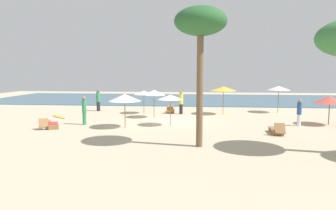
{
  "coord_description": "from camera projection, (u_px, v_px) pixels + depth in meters",
  "views": [
    {
      "loc": [
        1.96,
        -21.92,
        3.66
      ],
      "look_at": [
        -0.26,
        0.68,
        1.1
      ],
      "focal_mm": 32.65,
      "sensor_mm": 36.0,
      "label": 1
    }
  ],
  "objects": [
    {
      "name": "lounger_1",
      "position": [
        52.0,
        125.0,
        19.57
      ],
      "size": [
        1.3,
        1.78,
        0.68
      ],
      "color": "olive",
      "rests_on": "ground_plane"
    },
    {
      "name": "person_3",
      "position": [
        181.0,
        102.0,
        25.79
      ],
      "size": [
        0.47,
        0.47,
        1.94
      ],
      "color": "#26262D",
      "rests_on": "ground_plane"
    },
    {
      "name": "umbrella_5",
      "position": [
        144.0,
        93.0,
        26.03
      ],
      "size": [
        1.74,
        1.74,
        1.97
      ],
      "color": "olive",
      "rests_on": "ground_plane"
    },
    {
      "name": "lounger_2",
      "position": [
        276.0,
        131.0,
        17.83
      ],
      "size": [
        0.67,
        1.7,
        0.71
      ],
      "color": "olive",
      "rests_on": "ground_plane"
    },
    {
      "name": "lounger_0",
      "position": [
        171.0,
        111.0,
        26.79
      ],
      "size": [
        0.67,
        1.72,
        0.68
      ],
      "color": "olive",
      "rests_on": "ground_plane"
    },
    {
      "name": "umbrella_4",
      "position": [
        279.0,
        88.0,
        26.53
      ],
      "size": [
        1.94,
        1.94,
        2.34
      ],
      "color": "brown",
      "rests_on": "ground_plane"
    },
    {
      "name": "dog",
      "position": [
        47.0,
        122.0,
        20.79
      ],
      "size": [
        0.74,
        0.67,
        0.36
      ],
      "color": "olive",
      "rests_on": "ground_plane"
    },
    {
      "name": "umbrella_6",
      "position": [
        330.0,
        100.0,
        20.52
      ],
      "size": [
        2.07,
        2.07,
        1.96
      ],
      "color": "brown",
      "rests_on": "ground_plane"
    },
    {
      "name": "palm_0",
      "position": [
        201.0,
        25.0,
        14.18
      ],
      "size": [
        2.47,
        2.47,
        6.63
      ],
      "color": "brown",
      "rests_on": "ground_plane"
    },
    {
      "name": "ocean_water",
      "position": [
        182.0,
        99.0,
        39.09
      ],
      "size": [
        48.0,
        16.0,
        0.06
      ],
      "primitive_type": "cube",
      "color": "#3D6075",
      "rests_on": "ground_plane"
    },
    {
      "name": "person_1",
      "position": [
        98.0,
        100.0,
        27.76
      ],
      "size": [
        0.44,
        0.44,
        1.93
      ],
      "color": "#26262D",
      "rests_on": "ground_plane"
    },
    {
      "name": "umbrella_3",
      "position": [
        170.0,
        97.0,
        20.22
      ],
      "size": [
        1.71,
        1.71,
        2.08
      ],
      "color": "olive",
      "rests_on": "ground_plane"
    },
    {
      "name": "ground_plane",
      "position": [
        171.0,
        121.0,
        22.28
      ],
      "size": [
        60.0,
        60.0,
        0.0
      ],
      "primitive_type": "plane",
      "color": "#BCAD8E"
    },
    {
      "name": "umbrella_2",
      "position": [
        223.0,
        89.0,
        25.41
      ],
      "size": [
        2.17,
        2.17,
        2.34
      ],
      "color": "brown",
      "rests_on": "ground_plane"
    },
    {
      "name": "umbrella_1",
      "position": [
        154.0,
        93.0,
        23.66
      ],
      "size": [
        1.74,
        1.74,
        2.18
      ],
      "color": "brown",
      "rests_on": "ground_plane"
    },
    {
      "name": "person_0",
      "position": [
        299.0,
        112.0,
        20.26
      ],
      "size": [
        0.41,
        0.41,
        1.77
      ],
      "color": "white",
      "rests_on": "ground_plane"
    },
    {
      "name": "umbrella_0",
      "position": [
        125.0,
        98.0,
        19.47
      ],
      "size": [
        2.06,
        2.06,
        2.18
      ],
      "color": "olive",
      "rests_on": "ground_plane"
    },
    {
      "name": "surfboard",
      "position": [
        59.0,
        116.0,
        24.31
      ],
      "size": [
        2.03,
        2.07,
        0.07
      ],
      "color": "gold",
      "rests_on": "ground_plane"
    },
    {
      "name": "person_2",
      "position": [
        84.0,
        110.0,
        20.7
      ],
      "size": [
        0.34,
        0.34,
        1.94
      ],
      "color": "#338C59",
      "rests_on": "ground_plane"
    }
  ]
}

